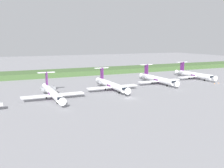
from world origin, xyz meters
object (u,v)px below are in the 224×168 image
object	(u,v)px
regional_jet_third	(111,85)
safety_cone_mid_marker	(219,83)
regional_jet_fourth	(157,79)
regional_jet_fifth	(194,75)
safety_cone_front_marker	(215,83)
regional_jet_second	(52,92)

from	to	relation	value
regional_jet_third	safety_cone_mid_marker	bearing A→B (deg)	-6.62
regional_jet_fourth	regional_jet_fifth	size ratio (longest dim) A/B	1.00
safety_cone_front_marker	safety_cone_mid_marker	xyz separation A→B (m)	(2.67, -0.09, 0.00)
regional_jet_fifth	safety_cone_mid_marker	distance (m)	17.03
regional_jet_third	safety_cone_front_marker	size ratio (longest dim) A/B	56.36
regional_jet_second	safety_cone_mid_marker	size ratio (longest dim) A/B	56.36
regional_jet_fourth	regional_jet_third	bearing A→B (deg)	-169.51
regional_jet_fourth	safety_cone_mid_marker	world-z (taller)	regional_jet_fourth
safety_cone_front_marker	regional_jet_fifth	bearing A→B (deg)	83.80
regional_jet_second	safety_cone_mid_marker	world-z (taller)	regional_jet_second
regional_jet_third	safety_cone_front_marker	distance (m)	54.94
regional_jet_fourth	safety_cone_mid_marker	bearing A→B (deg)	-21.98
regional_jet_third	regional_jet_fourth	distance (m)	28.39
regional_jet_fourth	safety_cone_front_marker	bearing A→B (deg)	-23.80
regional_jet_second	safety_cone_front_marker	bearing A→B (deg)	-0.22
regional_jet_third	safety_cone_mid_marker	world-z (taller)	regional_jet_third
safety_cone_front_marker	safety_cone_mid_marker	distance (m)	2.67
regional_jet_fourth	regional_jet_fifth	xyz separation A→B (m)	(28.41, 5.05, 0.00)
safety_cone_front_marker	safety_cone_mid_marker	size ratio (longest dim) A/B	1.00
safety_cone_mid_marker	safety_cone_front_marker	bearing A→B (deg)	178.13
regional_jet_second	safety_cone_front_marker	size ratio (longest dim) A/B	56.36
regional_jet_fourth	regional_jet_fifth	distance (m)	28.85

